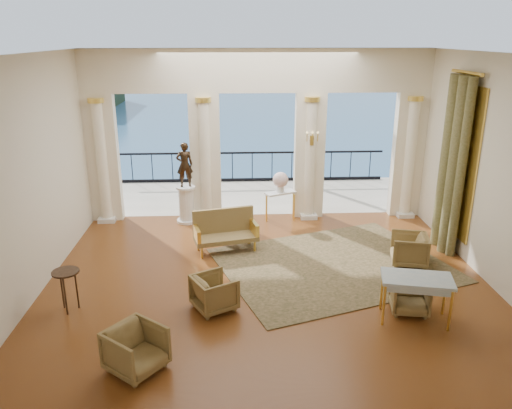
{
  "coord_description": "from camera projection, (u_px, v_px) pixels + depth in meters",
  "views": [
    {
      "loc": [
        -0.68,
        -9.23,
        4.82
      ],
      "look_at": [
        -0.2,
        0.6,
        1.46
      ],
      "focal_mm": 35.0,
      "sensor_mm": 36.0,
      "label": 1
    }
  ],
  "objects": [
    {
      "name": "balustrade",
      "position": [
        252.0,
        169.0,
        17.18
      ],
      "size": [
        9.0,
        0.06,
        1.03
      ],
      "color": "black",
      "rests_on": "terrace"
    },
    {
      "name": "game_table",
      "position": [
        417.0,
        282.0,
        8.67
      ],
      "size": [
        1.32,
        0.91,
        0.83
      ],
      "rotation": [
        0.0,
        0.0,
        -0.22
      ],
      "color": "#9DB7C3",
      "rests_on": "ground"
    },
    {
      "name": "pedestal",
      "position": [
        186.0,
        205.0,
        13.38
      ],
      "size": [
        0.55,
        0.55,
        1.01
      ],
      "color": "silver",
      "rests_on": "ground"
    },
    {
      "name": "armchair_d",
      "position": [
        214.0,
        291.0,
        9.14
      ],
      "size": [
        0.92,
        0.94,
        0.73
      ],
      "primitive_type": "imported",
      "rotation": [
        0.0,
        0.0,
        2.07
      ],
      "color": "#4F3E1F",
      "rests_on": "ground"
    },
    {
      "name": "curtain",
      "position": [
        452.0,
        165.0,
        11.28
      ],
      "size": [
        0.33,
        1.4,
        4.09
      ],
      "color": "brown",
      "rests_on": "ground"
    },
    {
      "name": "terrace",
      "position": [
        254.0,
        196.0,
        15.82
      ],
      "size": [
        10.0,
        3.6,
        0.1
      ],
      "primitive_type": "cube",
      "color": "#ABA28E",
      "rests_on": "ground"
    },
    {
      "name": "side_table",
      "position": [
        66.0,
        277.0,
        8.99
      ],
      "size": [
        0.49,
        0.49,
        0.79
      ],
      "color": "black",
      "rests_on": "ground"
    },
    {
      "name": "armchair_c",
      "position": [
        409.0,
        248.0,
        10.93
      ],
      "size": [
        0.86,
        0.89,
        0.77
      ],
      "primitive_type": "imported",
      "rotation": [
        0.0,
        0.0,
        -1.81
      ],
      "color": "#4F3E1F",
      "rests_on": "ground"
    },
    {
      "name": "palm_tree",
      "position": [
        318.0,
        59.0,
        15.32
      ],
      "size": [
        2.0,
        2.0,
        4.5
      ],
      "color": "#4C3823",
      "rests_on": "terrace"
    },
    {
      "name": "console_table",
      "position": [
        280.0,
        197.0,
        13.49
      ],
      "size": [
        0.9,
        0.64,
        0.8
      ],
      "rotation": [
        0.0,
        0.0,
        0.43
      ],
      "color": "silver",
      "rests_on": "ground"
    },
    {
      "name": "headland",
      "position": [
        39.0,
        88.0,
        76.07
      ],
      "size": [
        22.0,
        18.0,
        6.0
      ],
      "primitive_type": "cube",
      "color": "black",
      "rests_on": "sea"
    },
    {
      "name": "armchair_a",
      "position": [
        136.0,
        348.0,
        7.45
      ],
      "size": [
        1.02,
        1.03,
        0.78
      ],
      "primitive_type": "imported",
      "rotation": [
        0.0,
        0.0,
        0.89
      ],
      "color": "#4F3E1F",
      "rests_on": "ground"
    },
    {
      "name": "urn",
      "position": [
        281.0,
        181.0,
        13.34
      ],
      "size": [
        0.41,
        0.41,
        0.55
      ],
      "color": "white",
      "rests_on": "console_table"
    },
    {
      "name": "floor",
      "position": [
        267.0,
        280.0,
        10.32
      ],
      "size": [
        9.0,
        9.0,
        0.0
      ],
      "primitive_type": "plane",
      "color": "#51250D",
      "rests_on": "ground"
    },
    {
      "name": "window_frame",
      "position": [
        460.0,
        162.0,
        11.26
      ],
      "size": [
        0.04,
        1.6,
        3.4
      ],
      "primitive_type": "cube",
      "color": "#EEC24E",
      "rests_on": "room_walls"
    },
    {
      "name": "statue",
      "position": [
        185.0,
        165.0,
        13.02
      ],
      "size": [
        0.49,
        0.37,
        1.18
      ],
      "primitive_type": "imported",
      "rotation": [
        0.0,
        0.0,
        3.37
      ],
      "color": "black",
      "rests_on": "pedestal"
    },
    {
      "name": "armchair_b",
      "position": [
        410.0,
        295.0,
        9.06
      ],
      "size": [
        0.76,
        0.72,
        0.68
      ],
      "primitive_type": "imported",
      "rotation": [
        0.0,
        0.0,
        -0.18
      ],
      "color": "#4F3E1F",
      "rests_on": "ground"
    },
    {
      "name": "arcade",
      "position": [
        258.0,
        124.0,
        13.09
      ],
      "size": [
        9.0,
        0.56,
        4.5
      ],
      "color": "#F2E8C5",
      "rests_on": "ground"
    },
    {
      "name": "settee",
      "position": [
        225.0,
        230.0,
        11.66
      ],
      "size": [
        1.56,
        0.95,
        0.97
      ],
      "rotation": [
        0.0,
        0.0,
        0.24
      ],
      "color": "#4F3E1F",
      "rests_on": "ground"
    },
    {
      "name": "rug",
      "position": [
        333.0,
        265.0,
        10.98
      ],
      "size": [
        5.65,
        5.0,
        0.02
      ],
      "primitive_type": "cube",
      "rotation": [
        0.0,
        0.0,
        0.33
      ],
      "color": "#2A3016",
      "rests_on": "ground"
    },
    {
      "name": "room_walls",
      "position": [
        273.0,
        157.0,
        8.33
      ],
      "size": [
        9.0,
        9.0,
        9.0
      ],
      "color": "beige",
      "rests_on": "ground"
    },
    {
      "name": "wall_sconce",
      "position": [
        312.0,
        140.0,
        12.98
      ],
      "size": [
        0.3,
        0.11,
        0.33
      ],
      "color": "#EEC24E",
      "rests_on": "arcade"
    },
    {
      "name": "sea",
      "position": [
        237.0,
        117.0,
        68.97
      ],
      "size": [
        160.0,
        160.0,
        0.0
      ],
      "primitive_type": "plane",
      "color": "navy",
      "rests_on": "ground"
    }
  ]
}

